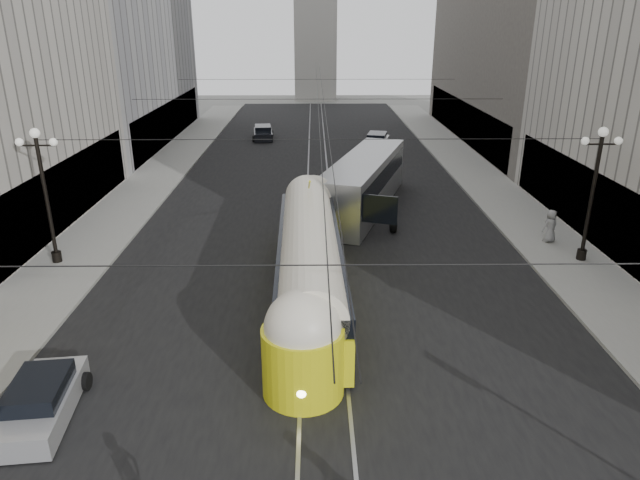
{
  "coord_description": "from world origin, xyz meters",
  "views": [
    {
      "loc": [
        -0.3,
        -7.24,
        10.9
      ],
      "look_at": [
        -0.07,
        13.16,
        3.06
      ],
      "focal_mm": 32.0,
      "sensor_mm": 36.0,
      "label": 1
    }
  ],
  "objects_px": {
    "city_bus": "(364,181)",
    "sedan_silver": "(41,401)",
    "pedestrian_sidewalk_right": "(550,226)",
    "streetcar": "(309,258)"
  },
  "relations": [
    {
      "from": "pedestrian_sidewalk_right",
      "to": "city_bus",
      "type": "bearing_deg",
      "value": -55.55
    },
    {
      "from": "streetcar",
      "to": "sedan_silver",
      "type": "distance_m",
      "value": 11.14
    },
    {
      "from": "sedan_silver",
      "to": "pedestrian_sidewalk_right",
      "type": "height_order",
      "value": "pedestrian_sidewalk_right"
    },
    {
      "from": "streetcar",
      "to": "sedan_silver",
      "type": "bearing_deg",
      "value": -134.53
    },
    {
      "from": "city_bus",
      "to": "sedan_silver",
      "type": "xyz_separation_m",
      "value": [
        -11.02,
        -19.88,
        -1.18
      ]
    },
    {
      "from": "streetcar",
      "to": "pedestrian_sidewalk_right",
      "type": "bearing_deg",
      "value": 25.15
    },
    {
      "from": "city_bus",
      "to": "sedan_silver",
      "type": "bearing_deg",
      "value": -118.99
    },
    {
      "from": "streetcar",
      "to": "city_bus",
      "type": "relative_size",
      "value": 1.23
    },
    {
      "from": "streetcar",
      "to": "pedestrian_sidewalk_right",
      "type": "height_order",
      "value": "streetcar"
    },
    {
      "from": "sedan_silver",
      "to": "pedestrian_sidewalk_right",
      "type": "relative_size",
      "value": 2.42
    }
  ]
}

